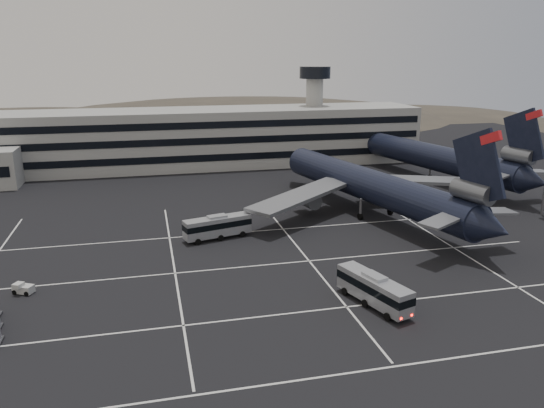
{
  "coord_description": "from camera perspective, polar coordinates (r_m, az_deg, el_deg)",
  "views": [
    {
      "loc": [
        -8.57,
        -60.16,
        27.14
      ],
      "look_at": [
        9.61,
        15.67,
        5.0
      ],
      "focal_mm": 35.0,
      "sensor_mm": 36.0,
      "label": 1
    }
  ],
  "objects": [
    {
      "name": "terminal",
      "position": [
        132.97,
        -10.98,
        6.82
      ],
      "size": [
        125.0,
        26.0,
        24.0
      ],
      "color": "gray",
      "rests_on": "ground"
    },
    {
      "name": "hills",
      "position": [
        234.98,
        -6.84,
        6.13
      ],
      "size": [
        352.0,
        180.0,
        44.0
      ],
      "color": "#38332B",
      "rests_on": "ground"
    },
    {
      "name": "bus_far",
      "position": [
        80.79,
        -5.89,
        -2.35
      ],
      "size": [
        10.71,
        5.05,
        3.69
      ],
      "rotation": [
        0.0,
        0.0,
        1.83
      ],
      "color": "gray",
      "rests_on": "ground"
    },
    {
      "name": "lane_markings",
      "position": [
        67.33,
        -4.25,
        -7.96
      ],
      "size": [
        90.0,
        55.62,
        0.01
      ],
      "color": "silver",
      "rests_on": "ground"
    },
    {
      "name": "ground",
      "position": [
        66.55,
        -4.96,
        -8.28
      ],
      "size": [
        260.0,
        260.0,
        0.0
      ],
      "primitive_type": "plane",
      "color": "black",
      "rests_on": "ground"
    },
    {
      "name": "bus_near",
      "position": [
        60.74,
        10.9,
        -8.91
      ],
      "size": [
        5.36,
        10.6,
        3.66
      ],
      "rotation": [
        0.0,
        0.0,
        0.3
      ],
      "color": "gray",
      "rests_on": "ground"
    },
    {
      "name": "tug_b",
      "position": [
        69.33,
        -25.11,
        -8.22
      ],
      "size": [
        2.6,
        2.23,
        1.44
      ],
      "rotation": [
        0.0,
        0.0,
        1.09
      ],
      "color": "#B9B9B5",
      "rests_on": "ground"
    },
    {
      "name": "trijet_far",
      "position": [
        122.18,
        17.06,
        4.92
      ],
      "size": [
        21.48,
        57.25,
        18.08
      ],
      "rotation": [
        0.0,
        0.0,
        0.22
      ],
      "color": "black",
      "rests_on": "ground"
    },
    {
      "name": "trijet_main",
      "position": [
        92.94,
        10.65,
        1.95
      ],
      "size": [
        46.2,
        57.14,
        18.08
      ],
      "rotation": [
        0.0,
        0.0,
        0.23
      ],
      "color": "black",
      "rests_on": "ground"
    }
  ]
}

